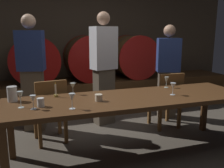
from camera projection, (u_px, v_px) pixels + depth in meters
ground_plane at (128, 149)px, 3.15m from camera, size 9.30×9.30×0.00m
back_wall at (82, 40)px, 5.54m from camera, size 7.15×0.24×2.60m
barrel_shelf at (88, 91)px, 5.25m from camera, size 6.44×0.90×0.48m
wine_barrel_left at (35, 60)px, 4.78m from camera, size 0.94×0.79×0.94m
wine_barrel_center at (88, 58)px, 5.10m from camera, size 0.94×0.79×0.94m
wine_barrel_right at (133, 57)px, 5.41m from camera, size 0.94×0.79×0.94m
dining_table at (130, 102)px, 2.86m from camera, size 2.88×0.83×0.73m
chair_left at (50, 108)px, 3.23m from camera, size 0.45×0.45×0.88m
chair_right at (167, 98)px, 3.75m from camera, size 0.41×0.41×0.88m
guest_left at (32, 73)px, 3.60m from camera, size 0.43×0.32×1.73m
guest_center at (104, 68)px, 3.86m from camera, size 0.43×0.33×1.79m
guest_right at (168, 71)px, 4.20m from camera, size 0.44×0.35×1.60m
candle_center at (56, 93)px, 2.86m from camera, size 0.05×0.05×0.18m
pitcher at (12, 94)px, 2.67m from camera, size 0.11×0.11×0.17m
wine_glass_far_left at (20, 96)px, 2.43m from camera, size 0.06×0.06×0.17m
wine_glass_left at (33, 99)px, 2.39m from camera, size 0.06×0.06×0.14m
wine_glass_center_left at (72, 98)px, 2.39m from camera, size 0.06×0.06×0.16m
wine_glass_center_right at (73, 86)px, 2.96m from camera, size 0.07×0.07×0.14m
wine_glass_right at (173, 86)px, 2.93m from camera, size 0.07×0.07×0.15m
wine_glass_far_right at (167, 80)px, 3.32m from camera, size 0.06×0.06×0.15m
cup_left at (41, 102)px, 2.48m from camera, size 0.07×0.07×0.09m
cup_right at (99, 98)px, 2.68m from camera, size 0.08×0.08×0.08m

